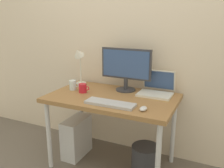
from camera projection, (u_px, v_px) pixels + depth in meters
ground_plane at (112, 164)px, 2.54m from camera, size 6.00×6.00×0.00m
back_wall at (129, 33)px, 2.55m from camera, size 4.40×0.04×2.60m
desk at (112, 103)px, 2.36m from camera, size 1.21×0.72×0.74m
monitor at (126, 67)px, 2.45m from camera, size 0.52×0.20×0.43m
laptop at (157, 88)px, 2.39m from camera, size 0.32×0.27×0.23m
desk_lamp at (79, 58)px, 2.66m from camera, size 0.11×0.16×0.42m
keyboard at (110, 103)px, 2.11m from camera, size 0.44×0.14×0.02m
mouse at (143, 109)px, 1.98m from camera, size 0.06×0.09×0.03m
coffee_mug at (83, 88)px, 2.44m from camera, size 0.11×0.08×0.09m
glass_cup at (73, 85)px, 2.53m from camera, size 0.11×0.07×0.10m
computer_tower at (76, 137)px, 2.65m from camera, size 0.18×0.36×0.42m
wastebasket at (145, 161)px, 2.33m from camera, size 0.26×0.26×0.30m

